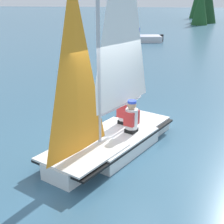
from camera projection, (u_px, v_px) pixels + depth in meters
ground_plane at (112, 149)px, 7.57m from camera, size 260.00×260.00×0.00m
sailboat_main at (112, 116)px, 7.27m from camera, size 4.05×2.77×5.76m
sailor_helm at (132, 121)px, 7.56m from camera, size 0.41×0.39×1.16m
sailor_crew at (124, 113)px, 8.10m from camera, size 0.41×0.39×1.16m
motorboat_distant at (132, 37)px, 26.24m from camera, size 3.03×4.95×1.19m
treeline_shore at (204, 2)px, 48.60m from camera, size 18.69×3.72×6.72m
buoy_marker at (71, 64)px, 16.39m from camera, size 0.54×0.54×0.98m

